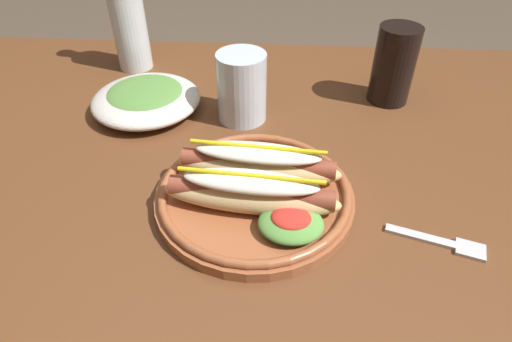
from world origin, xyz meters
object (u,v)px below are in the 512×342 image
at_px(water_cup, 242,87).
at_px(side_bowl, 146,98).
at_px(hot_dog_plate, 256,189).
at_px(glass_bottle, 129,22).
at_px(fork, 443,243).
at_px(soda_cup, 394,65).

xyz_separation_m(water_cup, side_bowl, (-0.17, 0.01, -0.03)).
distance_m(hot_dog_plate, side_bowl, 0.31).
bearing_deg(glass_bottle, hot_dog_plate, -55.06).
distance_m(fork, water_cup, 0.39).
distance_m(hot_dog_plate, water_cup, 0.22).
xyz_separation_m(hot_dog_plate, soda_cup, (0.23, 0.30, 0.04)).
relative_size(hot_dog_plate, fork, 2.26).
bearing_deg(soda_cup, hot_dog_plate, -127.41).
distance_m(fork, glass_bottle, 0.70).
distance_m(soda_cup, glass_bottle, 0.52).
height_order(water_cup, glass_bottle, glass_bottle).
bearing_deg(soda_cup, side_bowl, -171.19).
xyz_separation_m(hot_dog_plate, glass_bottle, (-0.28, 0.40, 0.07)).
distance_m(hot_dog_plate, fork, 0.25).
bearing_deg(hot_dog_plate, water_cup, 99.98).
height_order(hot_dog_plate, glass_bottle, glass_bottle).
xyz_separation_m(water_cup, glass_bottle, (-0.24, 0.19, 0.04)).
relative_size(hot_dog_plate, glass_bottle, 1.09).
xyz_separation_m(fork, water_cup, (-0.28, 0.28, 0.06)).
bearing_deg(side_bowl, soda_cup, 8.81).
distance_m(glass_bottle, side_bowl, 0.20).
height_order(hot_dog_plate, side_bowl, hot_dog_plate).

